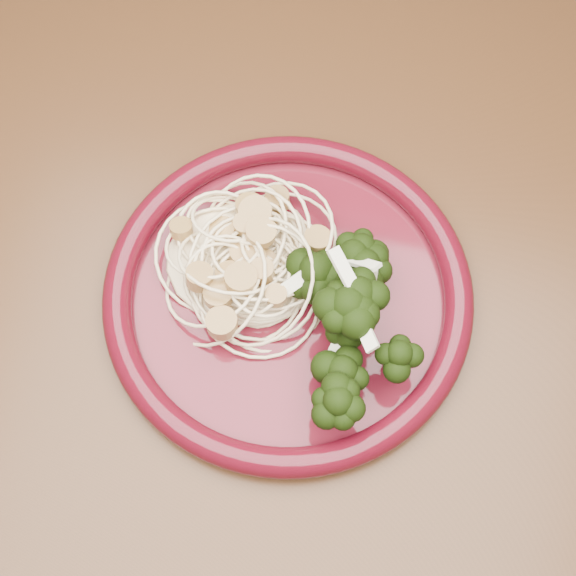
% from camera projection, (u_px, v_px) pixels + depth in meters
% --- Properties ---
extents(dining_table, '(1.20, 0.80, 0.75)m').
position_uv_depth(dining_table, '(194.00, 249.00, 0.73)').
color(dining_table, '#472814').
rests_on(dining_table, ground).
extents(dinner_plate, '(0.36, 0.36, 0.02)m').
position_uv_depth(dinner_plate, '(288.00, 294.00, 0.59)').
color(dinner_plate, '#4D0E19').
rests_on(dinner_plate, dining_table).
extents(spaghetti_pile, '(0.15, 0.15, 0.03)m').
position_uv_depth(spaghetti_pile, '(244.00, 257.00, 0.60)').
color(spaghetti_pile, beige).
rests_on(spaghetti_pile, dinner_plate).
extents(scallop_cluster, '(0.16, 0.16, 0.04)m').
position_uv_depth(scallop_cluster, '(241.00, 236.00, 0.56)').
color(scallop_cluster, '#AE8648').
rests_on(scallop_cluster, spaghetti_pile).
extents(broccoli_pile, '(0.14, 0.17, 0.05)m').
position_uv_depth(broccoli_pile, '(345.00, 322.00, 0.56)').
color(broccoli_pile, black).
rests_on(broccoli_pile, dinner_plate).
extents(onion_garnish, '(0.09, 0.11, 0.05)m').
position_uv_depth(onion_garnish, '(348.00, 305.00, 0.53)').
color(onion_garnish, white).
rests_on(onion_garnish, broccoli_pile).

